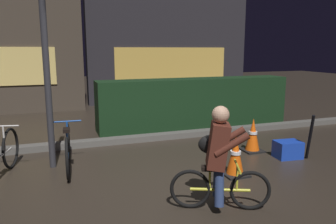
# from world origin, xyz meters

# --- Properties ---
(ground_plane) EXTENTS (40.00, 40.00, 0.00)m
(ground_plane) POSITION_xyz_m (0.00, 0.00, 0.00)
(ground_plane) COLOR #2D261E
(sidewalk_curb) EXTENTS (12.00, 0.24, 0.12)m
(sidewalk_curb) POSITION_xyz_m (0.00, 2.20, 0.06)
(sidewalk_curb) COLOR #56544F
(sidewalk_curb) RESTS_ON ground
(hedge_row) EXTENTS (4.80, 0.70, 1.18)m
(hedge_row) POSITION_xyz_m (1.80, 3.10, 0.59)
(hedge_row) COLOR black
(hedge_row) RESTS_ON ground
(storefront_right) EXTENTS (5.93, 0.54, 4.04)m
(storefront_right) POSITION_xyz_m (2.61, 7.20, 2.01)
(storefront_right) COLOR #262328
(storefront_right) RESTS_ON ground
(street_post) EXTENTS (0.10, 0.10, 2.60)m
(street_post) POSITION_xyz_m (-1.57, 1.20, 1.30)
(street_post) COLOR #2D2D33
(street_post) RESTS_ON ground
(parked_bike_center_left) EXTENTS (0.46, 1.58, 0.73)m
(parked_bike_center_left) POSITION_xyz_m (-1.33, 1.03, 0.33)
(parked_bike_center_left) COLOR black
(parked_bike_center_left) RESTS_ON ground
(traffic_cone_near) EXTENTS (0.36, 0.36, 0.62)m
(traffic_cone_near) POSITION_xyz_m (1.03, -0.10, 0.30)
(traffic_cone_near) COLOR black
(traffic_cone_near) RESTS_ON ground
(traffic_cone_far) EXTENTS (0.36, 0.36, 0.62)m
(traffic_cone_far) POSITION_xyz_m (1.96, 0.84, 0.30)
(traffic_cone_far) COLOR black
(traffic_cone_far) RESTS_ON ground
(blue_crate) EXTENTS (0.47, 0.36, 0.30)m
(blue_crate) POSITION_xyz_m (2.32, 0.30, 0.15)
(blue_crate) COLOR #193DB7
(blue_crate) RESTS_ON ground
(cyclist) EXTENTS (1.11, 0.65, 1.25)m
(cyclist) POSITION_xyz_m (0.28, -0.95, 0.63)
(cyclist) COLOR black
(cyclist) RESTS_ON ground
(closed_umbrella) EXTENTS (0.20, 0.29, 0.82)m
(closed_umbrella) POSITION_xyz_m (2.55, 0.05, 0.41)
(closed_umbrella) COLOR black
(closed_umbrella) RESTS_ON ground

